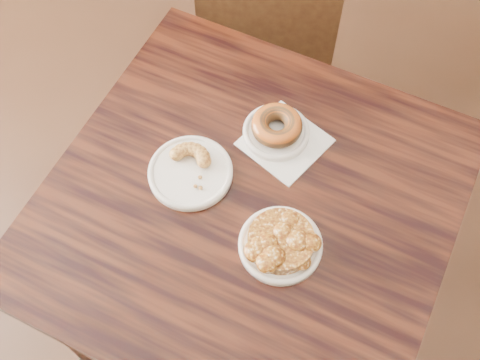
# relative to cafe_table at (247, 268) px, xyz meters

# --- Properties ---
(floor) EXTENTS (5.00, 5.00, 0.00)m
(floor) POSITION_rel_cafe_table_xyz_m (0.17, 0.28, -0.38)
(floor) COLOR black
(floor) RESTS_ON ground
(cafe_table) EXTENTS (1.02, 1.02, 0.75)m
(cafe_table) POSITION_rel_cafe_table_xyz_m (0.00, 0.00, 0.00)
(cafe_table) COLOR black
(cafe_table) RESTS_ON floor
(chair_far) EXTENTS (0.43, 0.43, 0.90)m
(chair_far) POSITION_rel_cafe_table_xyz_m (-0.01, 0.74, 0.08)
(chair_far) COLOR black
(chair_far) RESTS_ON floor
(napkin) EXTENTS (0.22, 0.22, 0.00)m
(napkin) POSITION_rel_cafe_table_xyz_m (0.06, 0.15, 0.38)
(napkin) COLOR white
(napkin) RESTS_ON cafe_table
(plate_donut) EXTENTS (0.14, 0.14, 0.01)m
(plate_donut) POSITION_rel_cafe_table_xyz_m (0.04, 0.17, 0.38)
(plate_donut) COLOR white
(plate_donut) RESTS_ON napkin
(plate_cruller) EXTENTS (0.18, 0.18, 0.01)m
(plate_cruller) POSITION_rel_cafe_table_xyz_m (-0.13, 0.05, 0.38)
(plate_cruller) COLOR white
(plate_cruller) RESTS_ON cafe_table
(plate_fritter) EXTENTS (0.16, 0.16, 0.01)m
(plate_fritter) POSITION_rel_cafe_table_xyz_m (0.07, -0.09, 0.38)
(plate_fritter) COLOR white
(plate_fritter) RESTS_ON cafe_table
(glazed_donut) EXTENTS (0.11, 0.11, 0.04)m
(glazed_donut) POSITION_rel_cafe_table_xyz_m (0.04, 0.17, 0.41)
(glazed_donut) COLOR #974A16
(glazed_donut) RESTS_ON plate_donut
(apple_fritter) EXTENTS (0.17, 0.17, 0.04)m
(apple_fritter) POSITION_rel_cafe_table_xyz_m (0.07, -0.09, 0.41)
(apple_fritter) COLOR #461C07
(apple_fritter) RESTS_ON plate_fritter
(cruller_fragment) EXTENTS (0.10, 0.10, 0.03)m
(cruller_fragment) POSITION_rel_cafe_table_xyz_m (-0.13, 0.05, 0.40)
(cruller_fragment) COLOR #613513
(cruller_fragment) RESTS_ON plate_cruller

